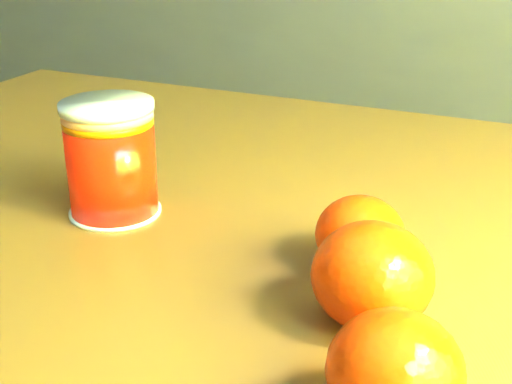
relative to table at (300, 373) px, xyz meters
The scene contains 6 objects.
kitchen_counter 1.51m from the table, 123.17° to the left, with size 3.15×0.60×0.90m, color #55555A.
table is the anchor object (origin of this frame).
juice_glass 0.21m from the table, behind, with size 0.07×0.07×0.09m.
orange_front 0.16m from the table, 34.63° to the right, with size 0.07×0.07×0.06m, color #EF3504.
orange_back 0.13m from the table, ahead, with size 0.06×0.06×0.05m, color #EF3504.
orange_extra 0.21m from the table, 45.60° to the right, with size 0.06×0.06×0.06m, color #EF3504.
Camera 1 is at (1.03, -0.18, 1.02)m, focal length 50.00 mm.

